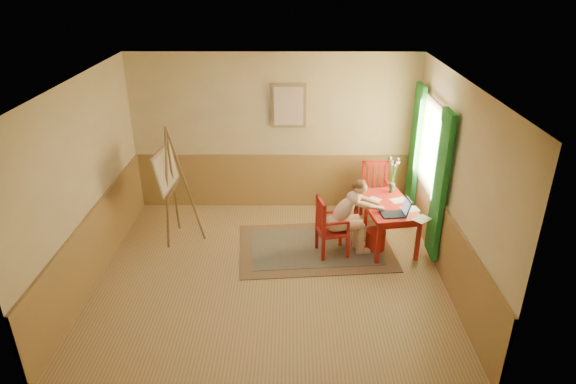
{
  "coord_description": "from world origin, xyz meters",
  "views": [
    {
      "loc": [
        0.29,
        -6.09,
        4.14
      ],
      "look_at": [
        0.25,
        0.55,
        1.05
      ],
      "focal_mm": 30.95,
      "sensor_mm": 36.0,
      "label": 1
    }
  ],
  "objects_px": {
    "chair_back": "(376,192)",
    "laptop": "(397,212)",
    "table": "(387,209)",
    "chair_left": "(330,227)",
    "figure": "(349,214)",
    "easel": "(168,174)"
  },
  "relations": [
    {
      "from": "figure",
      "to": "easel",
      "type": "xyz_separation_m",
      "value": [
        -2.79,
        0.45,
        0.46
      ]
    },
    {
      "from": "laptop",
      "to": "chair_back",
      "type": "bearing_deg",
      "value": 95.34
    },
    {
      "from": "chair_left",
      "to": "easel",
      "type": "bearing_deg",
      "value": 168.88
    },
    {
      "from": "table",
      "to": "chair_left",
      "type": "bearing_deg",
      "value": -160.55
    },
    {
      "from": "laptop",
      "to": "easel",
      "type": "xyz_separation_m",
      "value": [
        -3.5,
        0.55,
        0.37
      ]
    },
    {
      "from": "table",
      "to": "chair_back",
      "type": "distance_m",
      "value": 0.87
    },
    {
      "from": "chair_left",
      "to": "figure",
      "type": "distance_m",
      "value": 0.35
    },
    {
      "from": "figure",
      "to": "chair_left",
      "type": "bearing_deg",
      "value": -170.63
    },
    {
      "from": "table",
      "to": "chair_left",
      "type": "xyz_separation_m",
      "value": [
        -0.91,
        -0.32,
        -0.16
      ]
    },
    {
      "from": "chair_back",
      "to": "laptop",
      "type": "relative_size",
      "value": 2.35
    },
    {
      "from": "table",
      "to": "easel",
      "type": "height_order",
      "value": "easel"
    },
    {
      "from": "chair_back",
      "to": "figure",
      "type": "relative_size",
      "value": 0.84
    },
    {
      "from": "table",
      "to": "easel",
      "type": "xyz_separation_m",
      "value": [
        -3.42,
        0.17,
        0.51
      ]
    },
    {
      "from": "chair_back",
      "to": "laptop",
      "type": "xyz_separation_m",
      "value": [
        0.12,
        -1.23,
        0.26
      ]
    },
    {
      "from": "laptop",
      "to": "table",
      "type": "bearing_deg",
      "value": 101.75
    },
    {
      "from": "table",
      "to": "laptop",
      "type": "distance_m",
      "value": 0.41
    },
    {
      "from": "table",
      "to": "laptop",
      "type": "height_order",
      "value": "laptop"
    },
    {
      "from": "table",
      "to": "laptop",
      "type": "bearing_deg",
      "value": -78.25
    },
    {
      "from": "chair_back",
      "to": "table",
      "type": "bearing_deg",
      "value": -87.53
    },
    {
      "from": "chair_left",
      "to": "easel",
      "type": "xyz_separation_m",
      "value": [
        -2.51,
        0.49,
        0.67
      ]
    },
    {
      "from": "chair_left",
      "to": "easel",
      "type": "distance_m",
      "value": 2.64
    },
    {
      "from": "table",
      "to": "chair_back",
      "type": "height_order",
      "value": "chair_back"
    }
  ]
}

